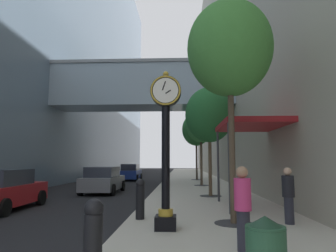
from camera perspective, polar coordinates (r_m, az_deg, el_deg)
The scene contains 17 objects.
ground_plane at distance 28.20m, azimuth -0.91°, elevation -10.60°, with size 110.00×110.00×0.00m, color black.
sidewalk_right at distance 31.16m, azimuth 4.70°, elevation -10.08°, with size 5.66×80.00×0.14m, color beige.
building_block_left at distance 37.81m, azimuth -21.14°, elevation 19.13°, with size 23.11×80.00×36.35m.
building_block_right at distance 34.79m, azimuth 17.08°, elevation 15.76°, with size 9.00×80.00×30.08m.
street_clock at distance 8.05m, azimuth -0.44°, elevation -2.77°, with size 0.84×0.55×4.24m.
bollard_nearest at distance 4.72m, azimuth -14.13°, elevation -20.31°, with size 0.29×0.29×1.22m.
bollard_third at distance 9.55m, azimuth -5.32°, elevation -13.46°, with size 0.29×0.29×1.22m.
street_tree_near at distance 9.58m, azimuth 11.63°, elevation 14.12°, with size 2.57×2.57×6.66m.
street_tree_mid_near at distance 15.86m, azimuth 7.87°, elevation 2.07°, with size 2.52×2.52×5.64m.
street_tree_mid_far at distance 22.58m, azimuth 6.28°, elevation 0.03°, with size 2.23×2.23×5.72m.
street_tree_far at distance 29.34m, azimuth 5.41°, elevation -0.69°, with size 2.78×2.78×6.45m.
pedestrian_walking at distance 6.38m, azimuth 14.07°, elevation -14.51°, with size 0.46×0.46×1.66m.
pedestrian_by_clock at distance 9.41m, azimuth 21.96°, elevation -11.94°, with size 0.46×0.46×1.59m.
storefront_awning at distance 12.39m, azimuth 15.26°, elevation -0.11°, with size 2.40×3.60×3.30m.
car_grey_near at distance 18.76m, azimuth -12.27°, elevation -10.05°, with size 2.06×4.16×1.57m.
car_red_mid at distance 13.62m, azimuth -29.04°, elevation -10.66°, with size 2.06×4.17×1.58m.
car_blue_far at distance 30.55m, azimuth -7.15°, elevation -8.77°, with size 1.96×4.20×1.63m.
Camera 1 is at (1.68, -1.08, 1.91)m, focal length 32.00 mm.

